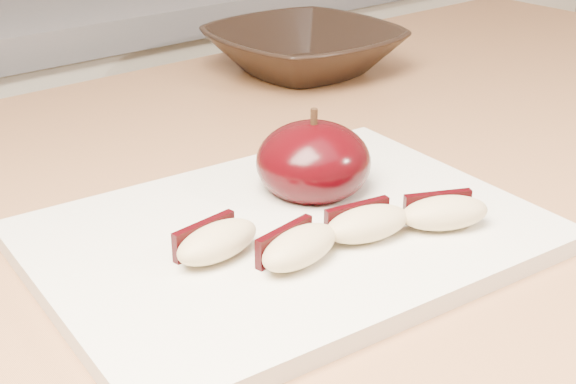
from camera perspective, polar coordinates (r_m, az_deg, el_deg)
cutting_board at (r=0.52m, az=0.00°, el=-3.13°), size 0.34×0.26×0.01m
apple_half at (r=0.56m, az=1.82°, el=2.15°), size 0.09×0.09×0.07m
apple_wedge_a at (r=0.48m, az=-5.15°, el=-3.49°), size 0.06×0.03×0.02m
apple_wedge_b at (r=0.47m, az=0.71°, el=-3.90°), size 0.06×0.04×0.02m
apple_wedge_c at (r=0.50m, az=5.59°, el=-2.21°), size 0.06×0.04×0.02m
apple_wedge_d at (r=0.52m, az=11.02°, el=-1.41°), size 0.06×0.05×0.02m
bowl at (r=0.88m, az=1.10°, el=10.06°), size 0.20×0.20×0.05m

